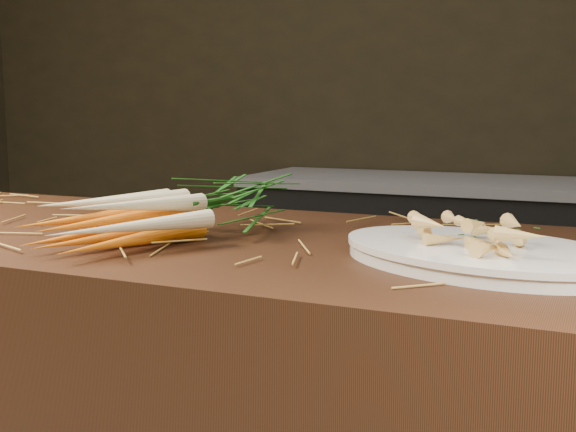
% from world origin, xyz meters
% --- Properties ---
extents(back_counter, '(1.82, 0.62, 0.84)m').
position_xyz_m(back_counter, '(0.30, 2.18, 0.42)').
color(back_counter, black).
rests_on(back_counter, ground).
extents(straw_bedding, '(1.40, 0.60, 0.02)m').
position_xyz_m(straw_bedding, '(0.00, 0.30, 0.91)').
color(straw_bedding, '#A37C31').
rests_on(straw_bedding, main_counter).
extents(root_veg_bunch, '(0.30, 0.55, 0.10)m').
position_xyz_m(root_veg_bunch, '(0.17, 0.26, 0.95)').
color(root_veg_bunch, '#D06220').
rests_on(root_veg_bunch, main_counter).
extents(serving_platter, '(0.49, 0.41, 0.02)m').
position_xyz_m(serving_platter, '(0.67, 0.24, 0.91)').
color(serving_platter, white).
rests_on(serving_platter, main_counter).
extents(roasted_veg_heap, '(0.24, 0.21, 0.05)m').
position_xyz_m(roasted_veg_heap, '(0.67, 0.24, 0.95)').
color(roasted_veg_heap, tan).
rests_on(roasted_veg_heap, serving_platter).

